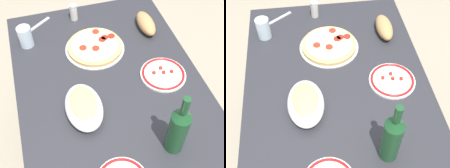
# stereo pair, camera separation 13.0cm
# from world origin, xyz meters

# --- Properties ---
(ground_plane) EXTENTS (8.00, 8.00, 0.00)m
(ground_plane) POSITION_xyz_m (0.00, 0.00, 0.00)
(ground_plane) COLOR tan
(ground_plane) RESTS_ON ground
(dining_table) EXTENTS (1.25, 0.82, 0.74)m
(dining_table) POSITION_xyz_m (0.00, 0.00, 0.61)
(dining_table) COLOR #2D2D33
(dining_table) RESTS_ON ground
(pepperoni_pizza) EXTENTS (0.29, 0.29, 0.03)m
(pepperoni_pizza) POSITION_xyz_m (0.26, 0.01, 0.75)
(pepperoni_pizza) COLOR #B7B7BC
(pepperoni_pizza) RESTS_ON dining_table
(baked_pasta_dish) EXTENTS (0.24, 0.15, 0.08)m
(baked_pasta_dish) POSITION_xyz_m (-0.09, 0.14, 0.78)
(baked_pasta_dish) COLOR white
(baked_pasta_dish) RESTS_ON dining_table
(wine_bottle) EXTENTS (0.07, 0.07, 0.29)m
(wine_bottle) POSITION_xyz_m (-0.33, -0.14, 0.85)
(wine_bottle) COLOR #194723
(wine_bottle) RESTS_ON dining_table
(water_glass) EXTENTS (0.07, 0.07, 0.11)m
(water_glass) POSITION_xyz_m (0.39, 0.32, 0.79)
(water_glass) COLOR silver
(water_glass) RESTS_ON dining_table
(side_plate_near) EXTENTS (0.21, 0.21, 0.02)m
(side_plate_near) POSITION_xyz_m (0.01, -0.24, 0.75)
(side_plate_near) COLOR white
(side_plate_near) RESTS_ON dining_table
(bread_loaf) EXTENTS (0.19, 0.08, 0.07)m
(bread_loaf) POSITION_xyz_m (0.34, -0.28, 0.77)
(bread_loaf) COLOR tan
(bread_loaf) RESTS_ON dining_table
(spice_shaker) EXTENTS (0.04, 0.04, 0.09)m
(spice_shaker) POSITION_xyz_m (0.52, 0.06, 0.78)
(spice_shaker) COLOR silver
(spice_shaker) RESTS_ON dining_table
(fork_right) EXTENTS (0.11, 0.15, 0.00)m
(fork_right) POSITION_xyz_m (0.52, 0.26, 0.74)
(fork_right) COLOR #B7B7BC
(fork_right) RESTS_ON dining_table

